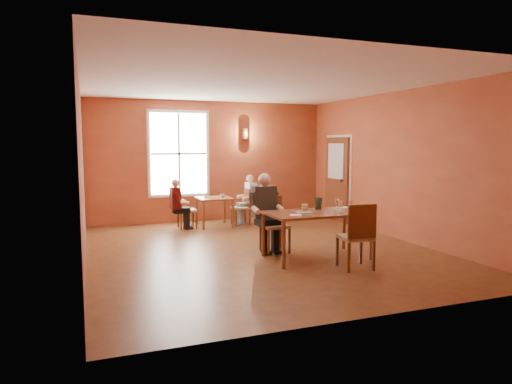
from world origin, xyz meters
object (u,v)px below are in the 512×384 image
object	(u,v)px
chair_diner_white	(240,207)
diner_maroon	(186,204)
diner_white	(242,201)
chair_diner_maroon	(187,209)
chair_empty	(355,236)
diner_main	(275,215)
second_table	(214,212)
main_table	(317,235)
chair_diner_main	(275,225)

from	to	relation	value
chair_diner_white	diner_maroon	xyz separation A→B (m)	(-1.33, 0.00, 0.12)
diner_white	chair_diner_maroon	bearing A→B (deg)	90.00
chair_empty	diner_maroon	bearing A→B (deg)	118.12
chair_diner_white	chair_diner_maroon	distance (m)	1.30
chair_diner_white	diner_main	bearing A→B (deg)	173.81
diner_main	chair_diner_maroon	bearing A→B (deg)	-71.22
second_table	chair_diner_white	xyz separation A→B (m)	(0.65, 0.00, 0.09)
main_table	chair_diner_white	bearing A→B (deg)	93.02
chair_diner_main	second_table	distance (m)	2.89
chair_diner_main	chair_diner_maroon	world-z (taller)	chair_diner_main
chair_diner_main	diner_white	world-z (taller)	diner_white
diner_main	main_table	bearing A→B (deg)	128.88
second_table	chair_diner_maroon	world-z (taller)	chair_diner_maroon
chair_empty	chair_diner_white	distance (m)	4.34
chair_empty	diner_main	bearing A→B (deg)	123.87
main_table	chair_diner_main	bearing A→B (deg)	127.57
main_table	chair_diner_maroon	xyz separation A→B (m)	(-1.49, 3.52, 0.04)
main_table	chair_diner_white	world-z (taller)	chair_diner_white
diner_main	diner_white	world-z (taller)	diner_main
diner_white	chair_diner_maroon	world-z (taller)	diner_white
diner_white	chair_diner_maroon	xyz separation A→B (m)	(-1.33, 0.00, -0.14)
diner_main	chair_empty	bearing A→B (deg)	118.07
main_table	chair_diner_maroon	size ratio (longest dim) A/B	1.93
chair_empty	chair_diner_maroon	size ratio (longest dim) A/B	1.18
main_table	diner_white	xyz separation A→B (m)	(-0.16, 3.52, 0.18)
diner_main	second_table	world-z (taller)	diner_main
chair_diner_main	second_table	world-z (taller)	chair_diner_main
diner_main	diner_white	distance (m)	2.92
diner_maroon	chair_diner_maroon	bearing A→B (deg)	90.00
main_table	chair_empty	world-z (taller)	chair_empty
chair_diner_main	chair_diner_white	xyz separation A→B (m)	(0.31, 2.87, -0.06)
diner_main	diner_maroon	bearing A→B (deg)	-70.69
chair_diner_main	main_table	bearing A→B (deg)	127.57
second_table	chair_diner_maroon	distance (m)	0.66
chair_diner_main	chair_diner_white	world-z (taller)	chair_diner_main
diner_main	chair_diner_white	size ratio (longest dim) A/B	1.56
diner_main	chair_diner_maroon	xyz separation A→B (m)	(-0.99, 2.90, -0.24)
diner_main	diner_maroon	size ratio (longest dim) A/B	1.22
diner_maroon	chair_diner_white	bearing A→B (deg)	90.00
diner_main	diner_white	bearing A→B (deg)	-96.78
chair_diner_main	diner_white	size ratio (longest dim) A/B	0.86
main_table	diner_main	xyz separation A→B (m)	(-0.50, 0.62, 0.28)
main_table	diner_main	bearing A→B (deg)	128.88
diner_main	second_table	size ratio (longest dim) A/B	1.75
chair_diner_maroon	diner_maroon	bearing A→B (deg)	-90.00
chair_empty	diner_white	size ratio (longest dim) A/B	0.89
diner_main	diner_maroon	xyz separation A→B (m)	(-1.02, 2.90, -0.12)
second_table	diner_white	world-z (taller)	diner_white
main_table	chair_empty	bearing A→B (deg)	-72.24
chair_empty	second_table	world-z (taller)	chair_empty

